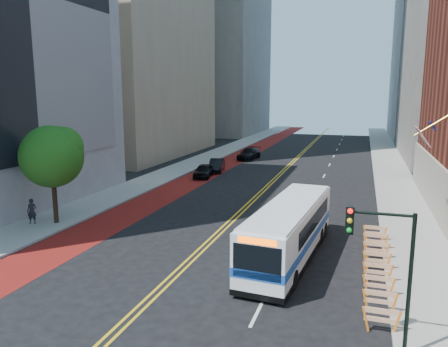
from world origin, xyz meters
TOP-DOWN VIEW (x-y plane):
  - ground at (0.00, 0.00)m, footprint 160.00×160.00m
  - sidewalk_left at (-12.00, 30.00)m, footprint 4.00×140.00m
  - sidewalk_right at (12.00, 30.00)m, footprint 4.00×140.00m
  - bus_lane_paint at (-8.10, 30.00)m, footprint 3.60×140.00m
  - center_line_inner at (-0.18, 30.00)m, footprint 0.14×140.00m
  - center_line_outer at (0.18, 30.00)m, footprint 0.14×140.00m
  - lane_dashes at (4.80, 38.00)m, footprint 0.14×98.20m
  - construction_barriers at (9.60, 3.42)m, footprint 1.42×10.91m
  - street_tree at (-11.24, 6.04)m, footprint 4.20×4.20m
  - traffic_signal at (9.41, -3.51)m, footprint 2.21×0.34m
  - transit_bus at (5.07, 4.61)m, footprint 3.44×11.50m
  - car_a at (-7.58, 25.29)m, footprint 2.27×4.40m
  - car_b at (-7.38, 29.20)m, footprint 2.36×4.60m
  - car_c at (-6.18, 39.58)m, footprint 2.54×5.39m
  - pedestrian at (-12.67, 5.29)m, footprint 0.73×0.60m

SIDE VIEW (x-z plane):
  - ground at x=0.00m, z-range 0.00..0.00m
  - center_line_inner at x=-0.18m, z-range 0.00..0.01m
  - center_line_outer at x=0.18m, z-range 0.00..0.01m
  - bus_lane_paint at x=-8.10m, z-range 0.00..0.01m
  - lane_dashes at x=4.80m, z-range 0.00..0.01m
  - sidewalk_left at x=-12.00m, z-range 0.00..0.15m
  - sidewalk_right at x=12.00m, z-range 0.00..0.15m
  - construction_barriers at x=9.60m, z-range 0.17..1.18m
  - car_a at x=-7.58m, z-range 0.00..1.43m
  - car_b at x=-7.38m, z-range 0.00..1.44m
  - car_c at x=-6.18m, z-range 0.00..1.52m
  - pedestrian at x=-12.67m, z-range 0.15..1.88m
  - transit_bus at x=5.07m, z-range 0.07..3.18m
  - traffic_signal at x=9.41m, z-range 1.18..6.26m
  - street_tree at x=-11.24m, z-range 1.56..8.26m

